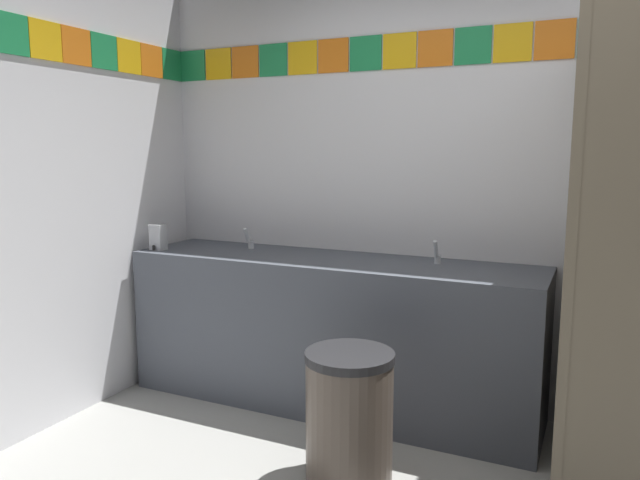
% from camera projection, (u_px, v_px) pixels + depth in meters
% --- Properties ---
extents(wall_back, '(4.34, 0.09, 2.64)m').
position_uv_depth(wall_back, '(507.00, 181.00, 3.29)').
color(wall_back, silver).
rests_on(wall_back, ground_plane).
extents(vanity_counter, '(2.40, 0.60, 0.87)m').
position_uv_depth(vanity_counter, '(330.00, 330.00, 3.50)').
color(vanity_counter, '#4C515B').
rests_on(vanity_counter, ground_plane).
extents(faucet_left, '(0.04, 0.10, 0.14)m').
position_uv_depth(faucet_left, '(249.00, 241.00, 3.77)').
color(faucet_left, silver).
rests_on(faucet_left, vanity_counter).
extents(faucet_right, '(0.04, 0.10, 0.14)m').
position_uv_depth(faucet_right, '(437.00, 255.00, 3.26)').
color(faucet_right, silver).
rests_on(faucet_right, vanity_counter).
extents(soap_dispenser, '(0.09, 0.09, 0.16)m').
position_uv_depth(soap_dispenser, '(158.00, 237.00, 3.73)').
color(soap_dispenser, '#B7BABF').
rests_on(soap_dispenser, vanity_counter).
extents(stall_divider, '(0.92, 1.32, 2.06)m').
position_uv_depth(stall_divider, '(624.00, 275.00, 2.24)').
color(stall_divider, '#726651').
rests_on(stall_divider, ground_plane).
extents(trash_bin, '(0.40, 0.40, 0.61)m').
position_uv_depth(trash_bin, '(349.00, 416.00, 2.70)').
color(trash_bin, brown).
rests_on(trash_bin, ground_plane).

